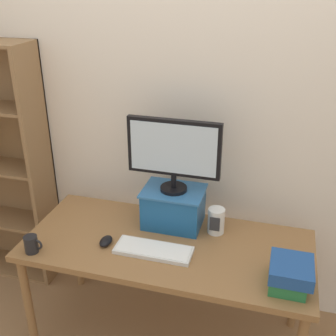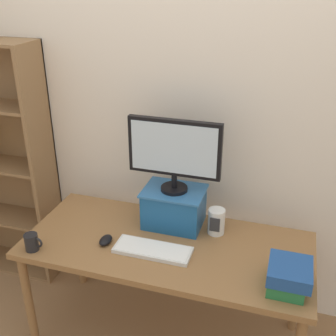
{
  "view_description": "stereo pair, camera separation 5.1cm",
  "coord_description": "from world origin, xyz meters",
  "px_view_note": "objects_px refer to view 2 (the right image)",
  "views": [
    {
      "loc": [
        0.53,
        -1.86,
        2.1
      ],
      "look_at": [
        -0.02,
        0.08,
        1.13
      ],
      "focal_mm": 45.0,
      "sensor_mm": 36.0,
      "label": 1
    },
    {
      "loc": [
        0.58,
        -1.85,
        2.1
      ],
      "look_at": [
        -0.02,
        0.08,
        1.13
      ],
      "focal_mm": 45.0,
      "sensor_mm": 36.0,
      "label": 2
    }
  ],
  "objects_px": {
    "coffee_mug": "(32,242)",
    "book_stack": "(288,276)",
    "desk": "(167,253)",
    "riser_box": "(174,206)",
    "computer_mouse": "(106,240)",
    "keyboard": "(153,250)",
    "computer_monitor": "(174,151)",
    "desk_speaker": "(216,221)"
  },
  "relations": [
    {
      "from": "coffee_mug",
      "to": "book_stack",
      "type": "bearing_deg",
      "value": 4.3
    },
    {
      "from": "desk",
      "to": "riser_box",
      "type": "xyz_separation_m",
      "value": [
        -0.02,
        0.2,
        0.19
      ]
    },
    {
      "from": "riser_box",
      "to": "computer_mouse",
      "type": "distance_m",
      "value": 0.44
    },
    {
      "from": "computer_mouse",
      "to": "book_stack",
      "type": "height_order",
      "value": "book_stack"
    },
    {
      "from": "keyboard",
      "to": "computer_mouse",
      "type": "xyz_separation_m",
      "value": [
        -0.28,
        -0.0,
        0.01
      ]
    },
    {
      "from": "riser_box",
      "to": "coffee_mug",
      "type": "xyz_separation_m",
      "value": [
        -0.66,
        -0.47,
        -0.07
      ]
    },
    {
      "from": "desk",
      "to": "computer_monitor",
      "type": "xyz_separation_m",
      "value": [
        -0.02,
        0.2,
        0.54
      ]
    },
    {
      "from": "riser_box",
      "to": "book_stack",
      "type": "xyz_separation_m",
      "value": [
        0.67,
        -0.37,
        -0.05
      ]
    },
    {
      "from": "keyboard",
      "to": "desk_speaker",
      "type": "bearing_deg",
      "value": 44.04
    },
    {
      "from": "desk",
      "to": "coffee_mug",
      "type": "relative_size",
      "value": 15.21
    },
    {
      "from": "desk",
      "to": "computer_mouse",
      "type": "relative_size",
      "value": 15.32
    },
    {
      "from": "riser_box",
      "to": "keyboard",
      "type": "distance_m",
      "value": 0.32
    },
    {
      "from": "keyboard",
      "to": "book_stack",
      "type": "bearing_deg",
      "value": -6.04
    },
    {
      "from": "book_stack",
      "to": "coffee_mug",
      "type": "relative_size",
      "value": 2.12
    },
    {
      "from": "desk",
      "to": "desk_speaker",
      "type": "distance_m",
      "value": 0.33
    },
    {
      "from": "keyboard",
      "to": "computer_mouse",
      "type": "bearing_deg",
      "value": -179.84
    },
    {
      "from": "computer_mouse",
      "to": "desk_speaker",
      "type": "xyz_separation_m",
      "value": [
        0.57,
        0.28,
        0.06
      ]
    },
    {
      "from": "keyboard",
      "to": "coffee_mug",
      "type": "height_order",
      "value": "coffee_mug"
    },
    {
      "from": "computer_mouse",
      "to": "computer_monitor",
      "type": "bearing_deg",
      "value": 44.2
    },
    {
      "from": "book_stack",
      "to": "desk_speaker",
      "type": "xyz_separation_m",
      "value": [
        -0.42,
        0.35,
        0.01
      ]
    },
    {
      "from": "desk_speaker",
      "to": "computer_mouse",
      "type": "bearing_deg",
      "value": -153.65
    },
    {
      "from": "desk",
      "to": "desk_speaker",
      "type": "relative_size",
      "value": 10.48
    },
    {
      "from": "coffee_mug",
      "to": "computer_mouse",
      "type": "bearing_deg",
      "value": 26.31
    },
    {
      "from": "desk",
      "to": "coffee_mug",
      "type": "bearing_deg",
      "value": -157.89
    },
    {
      "from": "book_stack",
      "to": "computer_mouse",
      "type": "bearing_deg",
      "value": 175.7
    },
    {
      "from": "computer_mouse",
      "to": "coffee_mug",
      "type": "distance_m",
      "value": 0.39
    },
    {
      "from": "coffee_mug",
      "to": "desk_speaker",
      "type": "height_order",
      "value": "desk_speaker"
    },
    {
      "from": "riser_box",
      "to": "keyboard",
      "type": "relative_size",
      "value": 0.85
    },
    {
      "from": "riser_box",
      "to": "desk_speaker",
      "type": "distance_m",
      "value": 0.26
    },
    {
      "from": "computer_monitor",
      "to": "keyboard",
      "type": "xyz_separation_m",
      "value": [
        -0.03,
        -0.3,
        -0.46
      ]
    },
    {
      "from": "computer_monitor",
      "to": "desk",
      "type": "bearing_deg",
      "value": -84.71
    },
    {
      "from": "computer_mouse",
      "to": "book_stack",
      "type": "relative_size",
      "value": 0.47
    },
    {
      "from": "book_stack",
      "to": "desk_speaker",
      "type": "relative_size",
      "value": 1.46
    },
    {
      "from": "riser_box",
      "to": "computer_mouse",
      "type": "height_order",
      "value": "riser_box"
    },
    {
      "from": "keyboard",
      "to": "coffee_mug",
      "type": "bearing_deg",
      "value": -164.46
    },
    {
      "from": "computer_mouse",
      "to": "book_stack",
      "type": "distance_m",
      "value": 0.99
    },
    {
      "from": "desk",
      "to": "book_stack",
      "type": "distance_m",
      "value": 0.69
    },
    {
      "from": "riser_box",
      "to": "desk_speaker",
      "type": "xyz_separation_m",
      "value": [
        0.26,
        -0.02,
        -0.04
      ]
    },
    {
      "from": "desk",
      "to": "book_stack",
      "type": "xyz_separation_m",
      "value": [
        0.66,
        -0.17,
        0.14
      ]
    },
    {
      "from": "desk",
      "to": "computer_monitor",
      "type": "relative_size",
      "value": 3.02
    },
    {
      "from": "computer_mouse",
      "to": "keyboard",
      "type": "bearing_deg",
      "value": 0.16
    },
    {
      "from": "computer_monitor",
      "to": "desk_speaker",
      "type": "height_order",
      "value": "computer_monitor"
    }
  ]
}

